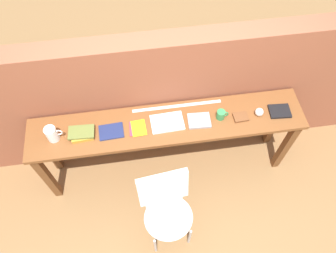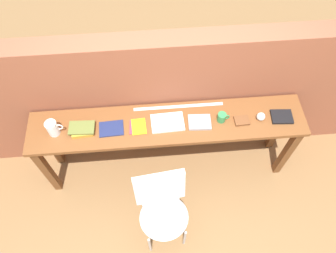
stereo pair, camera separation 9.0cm
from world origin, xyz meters
The scene contains 15 objects.
ground_plane centered at (0.00, 0.00, 0.00)m, with size 40.00×40.00×0.00m, color olive.
brick_wall_back centered at (0.00, 0.64, 0.78)m, with size 6.00×0.20×1.57m, color #935138.
sideboard centered at (0.00, 0.30, 0.74)m, with size 2.50×0.44×0.88m.
chair_white_moulded centered at (-0.10, -0.35, 0.53)m, with size 0.49×0.50×0.89m.
pitcher_white centered at (-0.99, 0.28, 0.96)m, with size 0.14×0.10×0.18m.
book_stack_leftmost centered at (-0.75, 0.28, 0.91)m, with size 0.23×0.16×0.06m.
magazine_cycling centered at (-0.50, 0.28, 0.89)m, with size 0.21×0.16×0.01m, color navy.
pamphlet_pile_colourful centered at (-0.27, 0.28, 0.88)m, with size 0.15×0.17×0.01m.
book_open_centre centered at (0.00, 0.30, 0.89)m, with size 0.29×0.20×0.02m, color white.
book_grey_hardcover centered at (0.29, 0.28, 0.89)m, with size 0.20×0.16×0.02m, color #9E9EA3.
mug centered at (0.49, 0.29, 0.92)m, with size 0.11×0.08×0.09m.
leather_journal_brown centered at (0.66, 0.26, 0.89)m, with size 0.13×0.10×0.02m, color brown.
sports_ball_small centered at (0.84, 0.27, 0.92)m, with size 0.08×0.08×0.08m, color silver.
book_repair_rightmost centered at (1.03, 0.27, 0.89)m, with size 0.19×0.15×0.02m, color black.
ruler_metal_back_edge centered at (0.12, 0.47, 0.88)m, with size 0.83×0.03×0.00m, color silver.
Camera 1 is at (-0.22, -1.25, 3.35)m, focal length 35.00 mm.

